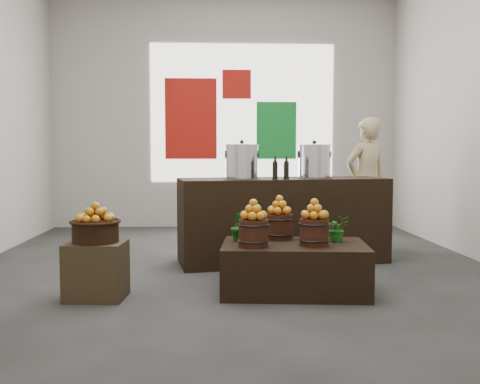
{
  "coord_description": "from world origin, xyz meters",
  "views": [
    {
      "loc": [
        -0.2,
        -5.95,
        1.32
      ],
      "look_at": [
        0.07,
        -0.4,
        0.9
      ],
      "focal_mm": 40.0,
      "sensor_mm": 36.0,
      "label": 1
    }
  ],
  "objects_px": {
    "display_table": "(294,268)",
    "counter": "(283,220)",
    "shopper": "(366,182)",
    "wicker_basket": "(96,232)",
    "stock_pot_center": "(314,162)",
    "crate": "(96,270)",
    "stock_pot_left": "(242,162)"
  },
  "relations": [
    {
      "from": "stock_pot_center",
      "to": "shopper",
      "type": "xyz_separation_m",
      "value": [
        0.93,
        0.99,
        -0.3
      ]
    },
    {
      "from": "wicker_basket",
      "to": "stock_pot_left",
      "type": "distance_m",
      "value": 2.1
    },
    {
      "from": "stock_pot_left",
      "to": "counter",
      "type": "bearing_deg",
      "value": 9.39
    },
    {
      "from": "crate",
      "to": "stock_pot_center",
      "type": "xyz_separation_m",
      "value": [
        2.27,
        1.61,
        0.94
      ]
    },
    {
      "from": "counter",
      "to": "stock_pot_left",
      "type": "bearing_deg",
      "value": 180.0
    },
    {
      "from": "counter",
      "to": "stock_pot_left",
      "type": "xyz_separation_m",
      "value": [
        -0.5,
        -0.08,
        0.69
      ]
    },
    {
      "from": "wicker_basket",
      "to": "counter",
      "type": "xyz_separation_m",
      "value": [
        1.89,
        1.55,
        -0.1
      ]
    },
    {
      "from": "stock_pot_center",
      "to": "crate",
      "type": "bearing_deg",
      "value": -144.66
    },
    {
      "from": "display_table",
      "to": "stock_pot_center",
      "type": "bearing_deg",
      "value": 78.19
    },
    {
      "from": "crate",
      "to": "counter",
      "type": "height_order",
      "value": "counter"
    },
    {
      "from": "display_table",
      "to": "shopper",
      "type": "distance_m",
      "value": 2.91
    },
    {
      "from": "crate",
      "to": "wicker_basket",
      "type": "distance_m",
      "value": 0.35
    },
    {
      "from": "crate",
      "to": "counter",
      "type": "bearing_deg",
      "value": 39.37
    },
    {
      "from": "crate",
      "to": "stock_pot_center",
      "type": "bearing_deg",
      "value": 35.34
    },
    {
      "from": "wicker_basket",
      "to": "counter",
      "type": "relative_size",
      "value": 0.17
    },
    {
      "from": "wicker_basket",
      "to": "stock_pot_left",
      "type": "relative_size",
      "value": 1.08
    },
    {
      "from": "wicker_basket",
      "to": "stock_pot_left",
      "type": "height_order",
      "value": "stock_pot_left"
    },
    {
      "from": "crate",
      "to": "shopper",
      "type": "xyz_separation_m",
      "value": [
        3.2,
        2.6,
        0.65
      ]
    },
    {
      "from": "counter",
      "to": "stock_pot_center",
      "type": "relative_size",
      "value": 6.47
    },
    {
      "from": "counter",
      "to": "shopper",
      "type": "relative_size",
      "value": 1.37
    },
    {
      "from": "counter",
      "to": "display_table",
      "type": "bearing_deg",
      "value": -102.31
    },
    {
      "from": "stock_pot_center",
      "to": "wicker_basket",
      "type": "bearing_deg",
      "value": -144.66
    },
    {
      "from": "shopper",
      "to": "wicker_basket",
      "type": "bearing_deg",
      "value": 17.37
    },
    {
      "from": "wicker_basket",
      "to": "display_table",
      "type": "bearing_deg",
      "value": 4.14
    },
    {
      "from": "wicker_basket",
      "to": "counter",
      "type": "bearing_deg",
      "value": 39.37
    },
    {
      "from": "stock_pot_left",
      "to": "stock_pot_center",
      "type": "height_order",
      "value": "same"
    },
    {
      "from": "crate",
      "to": "wicker_basket",
      "type": "xyz_separation_m",
      "value": [
        0.0,
        0.0,
        0.35
      ]
    },
    {
      "from": "counter",
      "to": "shopper",
      "type": "distance_m",
      "value": 1.73
    },
    {
      "from": "stock_pot_left",
      "to": "stock_pot_center",
      "type": "relative_size",
      "value": 1.0
    },
    {
      "from": "counter",
      "to": "stock_pot_center",
      "type": "distance_m",
      "value": 0.8
    },
    {
      "from": "crate",
      "to": "display_table",
      "type": "height_order",
      "value": "crate"
    },
    {
      "from": "display_table",
      "to": "counter",
      "type": "xyz_separation_m",
      "value": [
        0.07,
        1.42,
        0.27
      ]
    }
  ]
}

